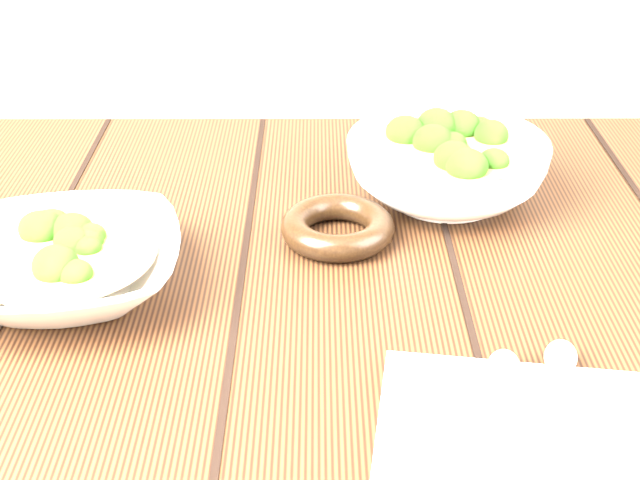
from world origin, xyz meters
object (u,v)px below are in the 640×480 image
table (266,389)px  soup_bowl_front (65,265)px  soup_bowl_back (446,166)px  napkin (517,438)px  trivet (338,227)px

table → soup_bowl_front: soup_bowl_front is taller
table → soup_bowl_front: bearing=-177.4°
soup_bowl_front → soup_bowl_back: (0.36, 0.18, 0.01)m
table → soup_bowl_back: soup_bowl_back is taller
soup_bowl_back → napkin: soup_bowl_back is taller
table → trivet: 0.17m
soup_bowl_front → soup_bowl_back: soup_bowl_back is taller
soup_bowl_back → napkin: size_ratio=1.26×
trivet → soup_bowl_back: bearing=37.7°
trivet → napkin: (0.12, -0.29, -0.01)m
soup_bowl_back → napkin: (0.00, -0.38, -0.03)m
soup_bowl_front → trivet: 0.26m
soup_bowl_front → napkin: bearing=-28.5°
soup_bowl_back → trivet: bearing=-142.3°
trivet → table: bearing=-129.5°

